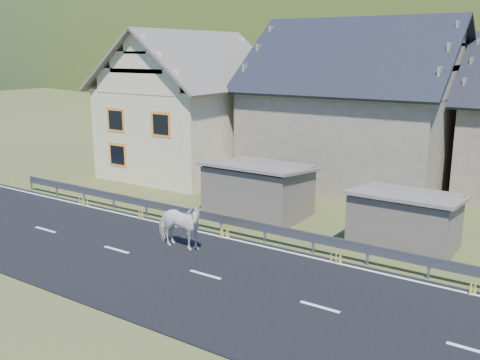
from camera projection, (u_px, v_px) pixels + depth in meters
The scene contains 10 objects.
ground at pixel (205, 276), 17.06m from camera, with size 160.00×160.00×0.00m, color #36441D.
road at pixel (205, 275), 17.06m from camera, with size 60.00×7.00×0.04m, color black.
lane_markings at pixel (205, 275), 17.05m from camera, with size 60.00×6.60×0.01m, color silver.
guardrail at pixel (265, 228), 19.91m from camera, with size 28.10×0.09×0.75m.
shed_left at pixel (259, 191), 23.14m from camera, with size 4.30×3.30×2.40m, color #706456.
shed_right at pixel (405, 222), 19.28m from camera, with size 3.80×2.90×2.20m, color #706456.
house_cream at pixel (191, 97), 31.13m from camera, with size 7.80×9.80×8.30m.
house_stone_a at pixel (358, 96), 28.67m from camera, with size 10.80×9.80×8.90m.
conifer_patch at pixel (294, 55), 134.31m from camera, with size 76.00×50.00×28.00m, color black.
horse at pixel (179, 225), 19.13m from camera, with size 2.07×0.94×1.75m, color silver.
Camera 1 is at (9.67, -12.62, 7.00)m, focal length 40.00 mm.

